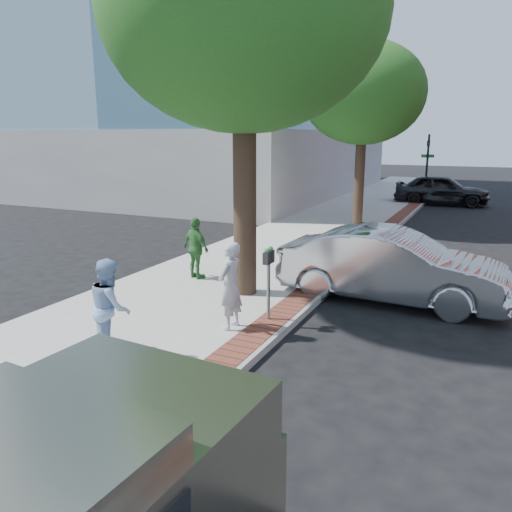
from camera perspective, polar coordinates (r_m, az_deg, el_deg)
The scene contains 15 objects.
ground at distance 9.90m, azimuth -3.05°, elevation -8.48°, with size 120.00×120.00×0.00m, color black.
sidewalk at distance 17.48m, azimuth 5.07°, elevation 1.52°, with size 5.00×60.00×0.15m, color #9E9991.
brick_strip at distance 16.85m, azimuth 12.10°, elevation 1.09°, with size 0.60×60.00×0.01m, color brown.
curb at distance 16.80m, azimuth 13.25°, elevation 0.71°, with size 0.10×60.00×0.15m, color gray.
office_tower at distance 35.70m, azimuth -5.17°, elevation 26.96°, with size 18.00×22.00×24.00m, color slate.
office_base at distance 34.76m, azimuth -4.81°, elevation 10.71°, with size 18.20×22.20×4.00m, color gray.
signal_near at distance 30.29m, azimuth 18.98°, elevation 10.10°, with size 0.70×0.15×3.80m.
tree_near at distance 11.40m, azimuth -1.40°, elevation 26.04°, with size 6.00×6.00×8.51m.
tree_far at distance 20.70m, azimuth 12.17°, elevation 17.69°, with size 4.80×4.80×7.14m.
parking_meter at distance 9.72m, azimuth 1.45°, elevation -1.39°, with size 0.12×0.32×1.47m.
person_gray at distance 9.34m, azimuth -2.97°, elevation -3.42°, with size 0.61×0.40×1.67m, color #A8A8AD.
person_officer at distance 8.59m, azimuth -16.29°, elevation -5.63°, with size 0.80×0.62×1.64m, color #85A7CE.
person_green at distance 12.74m, azimuth -6.87°, elevation 0.89°, with size 0.92×0.38×1.57m, color #3A7C38.
sedan_silver at distance 11.75m, azimuth 15.24°, elevation -1.11°, with size 1.76×5.04×1.66m, color #ABAEB3.
bg_car at distance 29.40m, azimuth 20.44°, elevation 7.13°, with size 1.99×4.94×1.68m, color black.
Camera 1 is at (4.39, -8.06, 3.71)m, focal length 35.00 mm.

